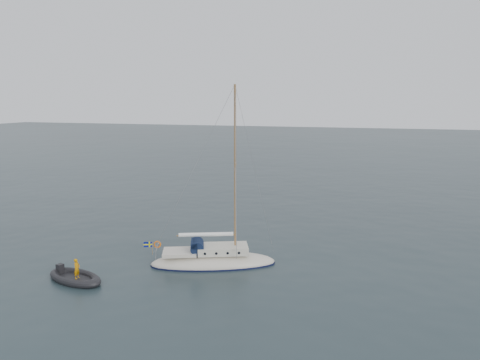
% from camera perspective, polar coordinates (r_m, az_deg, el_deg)
% --- Properties ---
extents(ground, '(300.00, 300.00, 0.00)m').
position_cam_1_polar(ground, '(30.72, 0.62, -10.11)').
color(ground, black).
rests_on(ground, ground).
extents(sailboat, '(8.36, 2.51, 11.91)m').
position_cam_1_polar(sailboat, '(30.20, -3.28, -8.67)').
color(sailboat, beige).
rests_on(sailboat, ground).
extents(dinghy, '(2.98, 1.35, 0.43)m').
position_cam_1_polar(dinghy, '(31.66, -3.95, -9.16)').
color(dinghy, '#48484D').
rests_on(dinghy, ground).
extents(rib, '(3.95, 1.80, 1.41)m').
position_cam_1_polar(rib, '(29.49, -19.49, -11.10)').
color(rib, black).
rests_on(rib, ground).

